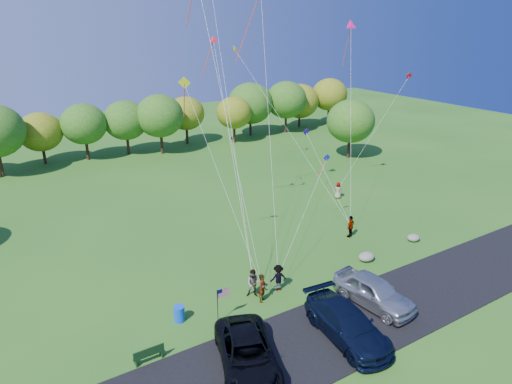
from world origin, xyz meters
TOP-DOWN VIEW (x-y plane):
  - ground at (0.00, 0.00)m, footprint 140.00×140.00m
  - asphalt_lane at (0.00, -4.00)m, footprint 44.00×6.00m
  - treeline at (0.51, 36.34)m, footprint 75.97×27.49m
  - minivan_dark at (-6.50, -3.88)m, footprint 4.57×6.51m
  - minivan_navy at (-0.62, -4.76)m, footprint 3.08×6.32m
  - minivan_silver at (2.96, -3.23)m, footprint 2.77×5.65m
  - flyer_a at (-2.66, 0.75)m, footprint 0.82×0.79m
  - flyer_b at (-2.85, 1.48)m, footprint 1.17×1.12m
  - flyer_c at (-1.08, 1.28)m, footprint 1.29×0.93m
  - flyer_d at (8.35, 4.66)m, footprint 1.18×0.79m
  - flyer_e at (13.27, 11.77)m, footprint 0.97×0.90m
  - park_bench at (-10.60, -0.79)m, footprint 1.64×0.41m
  - trash_barrel at (-7.90, 1.59)m, footprint 0.65×0.65m
  - flag_assembly at (-5.85, 0.17)m, footprint 0.84×0.55m
  - boulder_near at (6.65, 1.06)m, footprint 1.27×1.00m
  - boulder_far at (12.17, 1.42)m, footprint 1.08×0.90m
  - kites_aloft at (4.65, 12.77)m, footprint 23.40×12.95m

SIDE VIEW (x-z plane):
  - ground at x=0.00m, z-range 0.00..0.00m
  - asphalt_lane at x=0.00m, z-range 0.00..0.06m
  - boulder_far at x=12.17m, z-range 0.00..0.56m
  - boulder_near at x=6.65m, z-range 0.00..0.64m
  - park_bench at x=-10.60m, z-range 0.03..0.94m
  - trash_barrel at x=-7.90m, z-range 0.00..0.97m
  - flyer_e at x=13.27m, z-range 0.00..1.66m
  - minivan_dark at x=-6.50m, z-range 0.06..1.71m
  - flyer_c at x=-1.08m, z-range 0.00..1.81m
  - flyer_d at x=8.35m, z-range 0.00..1.86m
  - minivan_navy at x=-0.62m, z-range 0.06..1.83m
  - flyer_a at x=-2.66m, z-range 0.00..1.90m
  - flyer_b at x=-2.85m, z-range 0.00..1.90m
  - minivan_silver at x=2.96m, z-range 0.06..1.91m
  - flag_assembly at x=-5.85m, z-range 0.55..2.82m
  - treeline at x=0.51m, z-range 0.43..9.03m
  - kites_aloft at x=4.65m, z-range 8.07..27.83m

